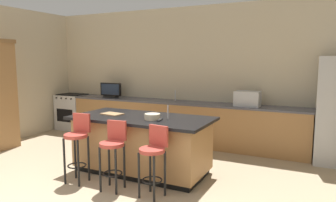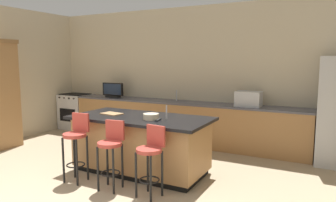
{
  "view_description": "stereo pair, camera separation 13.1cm",
  "coord_description": "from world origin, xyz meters",
  "px_view_note": "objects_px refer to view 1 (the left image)",
  "views": [
    {
      "loc": [
        2.71,
        -1.94,
        1.81
      ],
      "look_at": [
        0.24,
        3.08,
        1.07
      ],
      "focal_mm": 33.37,
      "sensor_mm": 36.0,
      "label": 1
    },
    {
      "loc": [
        2.83,
        -1.88,
        1.81
      ],
      "look_at": [
        0.24,
        3.08,
        1.07
      ],
      "focal_mm": 33.37,
      "sensor_mm": 36.0,
      "label": 2
    }
  ],
  "objects_px": {
    "bar_stool_left": "(77,141)",
    "tv_remote": "(160,120)",
    "bar_stool_center": "(113,149)",
    "cutting_board": "(112,114)",
    "tv_monitor": "(111,91)",
    "bar_stool_right": "(154,155)",
    "range_oven": "(73,112)",
    "kitchen_island": "(142,144)",
    "microwave": "(248,99)",
    "fruit_bowl": "(152,117)"
  },
  "relations": [
    {
      "from": "bar_stool_right",
      "to": "cutting_board",
      "type": "bearing_deg",
      "value": 156.79
    },
    {
      "from": "kitchen_island",
      "to": "cutting_board",
      "type": "bearing_deg",
      "value": -177.12
    },
    {
      "from": "bar_stool_right",
      "to": "range_oven",
      "type": "bearing_deg",
      "value": 153.07
    },
    {
      "from": "bar_stool_center",
      "to": "cutting_board",
      "type": "distance_m",
      "value": 0.98
    },
    {
      "from": "bar_stool_center",
      "to": "bar_stool_left",
      "type": "bearing_deg",
      "value": 173.97
    },
    {
      "from": "microwave",
      "to": "tv_monitor",
      "type": "bearing_deg",
      "value": -179.09
    },
    {
      "from": "kitchen_island",
      "to": "cutting_board",
      "type": "xyz_separation_m",
      "value": [
        -0.55,
        -0.03,
        0.45
      ]
    },
    {
      "from": "range_oven",
      "to": "bar_stool_center",
      "type": "bearing_deg",
      "value": -39.62
    },
    {
      "from": "cutting_board",
      "to": "kitchen_island",
      "type": "bearing_deg",
      "value": 2.88
    },
    {
      "from": "tv_monitor",
      "to": "bar_stool_center",
      "type": "xyz_separation_m",
      "value": [
        1.99,
        -2.65,
        -0.5
      ]
    },
    {
      "from": "bar_stool_left",
      "to": "tv_remote",
      "type": "distance_m",
      "value": 1.26
    },
    {
      "from": "kitchen_island",
      "to": "bar_stool_right",
      "type": "bearing_deg",
      "value": -49.54
    },
    {
      "from": "microwave",
      "to": "kitchen_island",
      "type": "bearing_deg",
      "value": -122.91
    },
    {
      "from": "bar_stool_left",
      "to": "cutting_board",
      "type": "xyz_separation_m",
      "value": [
        0.09,
        0.74,
        0.3
      ]
    },
    {
      "from": "range_oven",
      "to": "cutting_board",
      "type": "distance_m",
      "value": 3.39
    },
    {
      "from": "kitchen_island",
      "to": "tv_monitor",
      "type": "relative_size",
      "value": 3.89
    },
    {
      "from": "range_oven",
      "to": "tv_monitor",
      "type": "xyz_separation_m",
      "value": [
        1.27,
        -0.05,
        0.61
      ]
    },
    {
      "from": "microwave",
      "to": "bar_stool_center",
      "type": "xyz_separation_m",
      "value": [
        -1.26,
        -2.7,
        -0.48
      ]
    },
    {
      "from": "tv_monitor",
      "to": "bar_stool_right",
      "type": "bearing_deg",
      "value": -44.99
    },
    {
      "from": "kitchen_island",
      "to": "bar_stool_left",
      "type": "xyz_separation_m",
      "value": [
        -0.64,
        -0.77,
        0.15
      ]
    },
    {
      "from": "kitchen_island",
      "to": "microwave",
      "type": "bearing_deg",
      "value": 57.09
    },
    {
      "from": "fruit_bowl",
      "to": "cutting_board",
      "type": "height_order",
      "value": "fruit_bowl"
    },
    {
      "from": "kitchen_island",
      "to": "tv_remote",
      "type": "bearing_deg",
      "value": -19.95
    },
    {
      "from": "range_oven",
      "to": "microwave",
      "type": "xyz_separation_m",
      "value": [
        4.53,
        0.0,
        0.59
      ]
    },
    {
      "from": "kitchen_island",
      "to": "bar_stool_center",
      "type": "bearing_deg",
      "value": -90.3
    },
    {
      "from": "fruit_bowl",
      "to": "tv_remote",
      "type": "relative_size",
      "value": 1.41
    },
    {
      "from": "bar_stool_right",
      "to": "tv_remote",
      "type": "distance_m",
      "value": 0.7
    },
    {
      "from": "bar_stool_left",
      "to": "bar_stool_right",
      "type": "xyz_separation_m",
      "value": [
        1.25,
        0.05,
        -0.05
      ]
    },
    {
      "from": "tv_monitor",
      "to": "bar_stool_center",
      "type": "distance_m",
      "value": 3.36
    },
    {
      "from": "cutting_board",
      "to": "microwave",
      "type": "bearing_deg",
      "value": 47.48
    },
    {
      "from": "kitchen_island",
      "to": "bar_stool_left",
      "type": "height_order",
      "value": "bar_stool_left"
    },
    {
      "from": "bar_stool_center",
      "to": "cutting_board",
      "type": "xyz_separation_m",
      "value": [
        -0.55,
        0.73,
        0.34
      ]
    },
    {
      "from": "bar_stool_left",
      "to": "tv_remote",
      "type": "relative_size",
      "value": 5.97
    },
    {
      "from": "kitchen_island",
      "to": "tv_remote",
      "type": "height_order",
      "value": "tv_remote"
    },
    {
      "from": "bar_stool_right",
      "to": "microwave",
      "type": "bearing_deg",
      "value": 83.86
    },
    {
      "from": "bar_stool_left",
      "to": "bar_stool_right",
      "type": "distance_m",
      "value": 1.26
    },
    {
      "from": "bar_stool_right",
      "to": "fruit_bowl",
      "type": "distance_m",
      "value": 0.79
    },
    {
      "from": "tv_monitor",
      "to": "bar_stool_left",
      "type": "relative_size",
      "value": 0.57
    },
    {
      "from": "bar_stool_left",
      "to": "fruit_bowl",
      "type": "height_order",
      "value": "bar_stool_left"
    },
    {
      "from": "range_oven",
      "to": "tv_monitor",
      "type": "relative_size",
      "value": 1.61
    },
    {
      "from": "microwave",
      "to": "bar_stool_left",
      "type": "bearing_deg",
      "value": -125.01
    },
    {
      "from": "tv_remote",
      "to": "cutting_board",
      "type": "bearing_deg",
      "value": 162.67
    },
    {
      "from": "range_oven",
      "to": "cutting_board",
      "type": "height_order",
      "value": "range_oven"
    },
    {
      "from": "kitchen_island",
      "to": "microwave",
      "type": "relative_size",
      "value": 4.68
    },
    {
      "from": "microwave",
      "to": "tv_remote",
      "type": "bearing_deg",
      "value": -112.17
    },
    {
      "from": "kitchen_island",
      "to": "bar_stool_left",
      "type": "relative_size",
      "value": 2.21
    },
    {
      "from": "bar_stool_center",
      "to": "cutting_board",
      "type": "relative_size",
      "value": 2.78
    },
    {
      "from": "bar_stool_right",
      "to": "cutting_board",
      "type": "relative_size",
      "value": 2.73
    },
    {
      "from": "bar_stool_left",
      "to": "tv_remote",
      "type": "xyz_separation_m",
      "value": [
        1.05,
        0.62,
        0.3
      ]
    },
    {
      "from": "bar_stool_center",
      "to": "fruit_bowl",
      "type": "xyz_separation_m",
      "value": [
        0.27,
        0.64,
        0.38
      ]
    }
  ]
}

